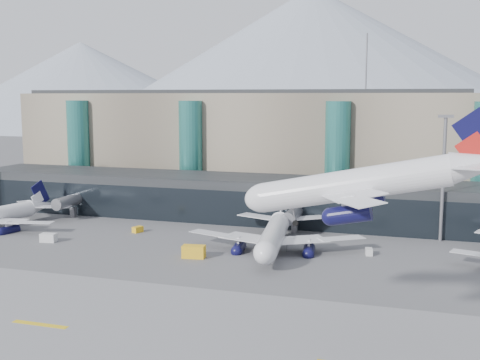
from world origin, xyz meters
The scene contains 16 objects.
ground centered at (0.00, 0.00, 0.00)m, with size 900.00×900.00×0.00m, color #515154.
runway_strip centered at (0.00, -15.00, 0.02)m, with size 400.00×40.00×0.04m, color slate.
runway_markings centered at (0.00, -15.00, 0.05)m, with size 128.00×1.00×0.02m.
concourse centered at (-0.02, 57.73, 4.97)m, with size 170.00×27.00×10.00m.
terminal_main centered at (-25.00, 90.00, 15.44)m, with size 130.00×30.00×31.00m.
teal_towers centered at (-14.99, 74.01, 14.01)m, with size 116.40×19.40×46.00m.
mountain_ridge centered at (15.97, 380.00, 45.74)m, with size 910.00×400.00×110.00m.
lightmast_mid centered at (30.00, 48.00, 14.42)m, with size 3.00×1.20×25.60m.
hero_jet centered at (21.72, -9.03, 20.47)m, with size 30.87×31.70×10.21m.
jet_parked_left centered at (-63.96, 32.28, 3.95)m, with size 31.68×32.49×10.45m.
jet_parked_mid centered at (-0.64, 32.44, 4.37)m, with size 35.54×35.60×11.55m.
veh_a centered at (-45.64, 23.50, 0.87)m, with size 3.10×1.75×1.75m, color silver.
veh_b centered at (-32.39, 36.70, 0.64)m, with size 2.22×1.37×1.28m, color gold.
veh_f centered at (-72.91, 42.81, 0.82)m, with size 2.93×1.55×1.63m, color #49494E.
veh_g centered at (17.20, 32.68, 0.62)m, with size 2.12×1.24×1.24m, color silver.
veh_h centered at (-13.13, 21.14, 1.14)m, with size 4.12×2.17×2.28m, color gold.
Camera 1 is at (26.85, -78.04, 29.27)m, focal length 45.00 mm.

